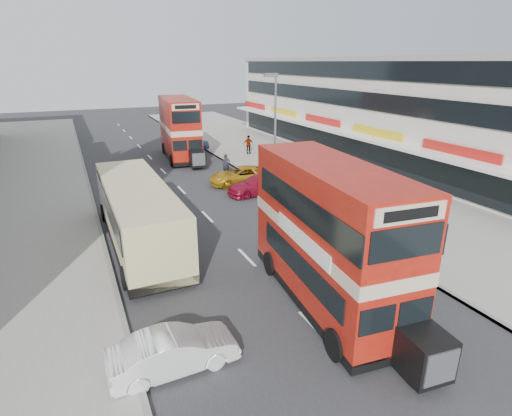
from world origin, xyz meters
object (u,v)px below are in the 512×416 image
car_right_c (191,145)px  pedestrian_near (323,184)px  bus_main (329,236)px  car_left_front (174,351)px  car_right_b (241,176)px  street_lamp (274,122)px  car_right_a (260,184)px  cyclist (226,171)px  pedestrian_far (248,144)px  coach (138,212)px  bus_second (180,128)px

car_right_c → pedestrian_near: 19.84m
bus_main → car_left_front: bus_main is taller
car_right_b → street_lamp: bearing=56.7°
bus_main → car_right_a: (3.54, 13.57, -2.11)m
bus_main → street_lamp: bearing=-103.6°
car_left_front → pedestrian_near: 17.44m
car_right_c → cyclist: 11.94m
pedestrian_far → car_right_b: bearing=-116.8°
car_right_a → street_lamp: bearing=123.6°
street_lamp → coach: street_lamp is taller
street_lamp → cyclist: bearing=127.7°
pedestrian_near → cyclist: (-3.97, 7.61, -0.43)m
bus_main → car_left_front: bearing=17.0°
car_right_c → cyclist: cyclist is taller
cyclist → pedestrian_near: bearing=-58.9°
car_right_c → cyclist: bearing=-7.3°
bus_main → car_right_b: 16.76m
street_lamp → car_right_c: street_lamp is taller
car_right_b → pedestrian_far: 10.40m
bus_second → pedestrian_far: (6.48, -1.46, -1.81)m
street_lamp → car_right_b: 4.80m
car_left_front → car_right_a: size_ratio=0.82×
street_lamp → coach: bearing=-149.9°
street_lamp → bus_main: street_lamp is taller
bus_second → bus_main: bearing=92.9°
bus_second → car_right_a: (2.10, -13.48, -2.19)m
coach → pedestrian_far: size_ratio=6.06×
car_left_front → car_right_b: car_right_b is taller
bus_main → pedestrian_far: (7.92, 25.59, -1.73)m
street_lamp → cyclist: size_ratio=3.96×
coach → pedestrian_near: 12.48m
coach → cyclist: size_ratio=5.45×
bus_main → bus_second: size_ratio=0.97×
pedestrian_far → car_left_front: bearing=-118.1°
car_right_b → car_right_c: (-0.00, 13.64, -0.05)m
car_right_c → pedestrian_far: size_ratio=2.01×
car_right_a → bus_main: bearing=-16.2°
bus_main → car_right_a: bus_main is taller
pedestrian_far → car_right_c: bearing=136.8°
car_left_front → street_lamp: bearing=-37.3°
car_right_a → pedestrian_near: size_ratio=2.37×
car_right_a → car_right_b: car_right_a is taller
street_lamp → car_right_b: bearing=141.7°
car_right_c → pedestrian_far: (4.66, -4.34, 0.44)m
street_lamp → bus_second: 13.01m
street_lamp → bus_second: street_lamp is taller
car_right_a → car_right_b: size_ratio=0.97×
bus_main → car_right_c: bearing=-90.4°
car_right_b → pedestrian_far: bearing=158.4°
bus_second → pedestrian_far: bus_second is taller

